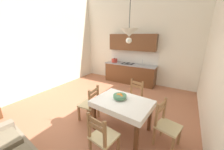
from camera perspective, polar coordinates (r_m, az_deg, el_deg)
ground_plane at (r=4.08m, az=-6.10°, el=-15.30°), size 5.87×6.43×0.10m
wall_back at (r=6.09m, az=10.77°, el=16.54°), size 5.87×0.12×4.20m
wall_left at (r=5.52m, az=-30.89°, el=14.47°), size 0.12×6.43×4.20m
kitchen_cabinetry at (r=5.95m, az=8.17°, el=4.59°), size 2.34×0.63×2.20m
dining_table at (r=2.96m, az=4.57°, el=-13.85°), size 1.32×1.00×0.75m
dining_chair_camera_side at (r=2.48m, az=-4.23°, el=-25.83°), size 0.48×0.48×0.93m
dining_chair_window_side at (r=2.91m, az=23.00°, el=-19.91°), size 0.51×0.51×0.93m
dining_chair_tv_side at (r=3.42m, az=-9.87°, el=-12.75°), size 0.45×0.45×0.93m
dining_chair_kitchen_side at (r=3.76m, az=9.59°, el=-9.85°), size 0.50×0.50×0.93m
fruit_bowl at (r=2.95m, az=3.54°, el=-9.47°), size 0.30×0.30×0.12m
pendant_lamp at (r=2.45m, az=7.64°, el=18.00°), size 0.32×0.32×0.80m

